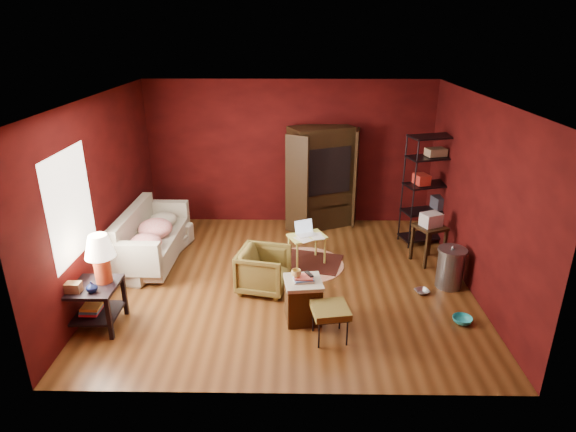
# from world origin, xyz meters

# --- Properties ---
(room) EXTENTS (5.54, 5.04, 2.84)m
(room) POSITION_xyz_m (-0.04, -0.01, 1.40)
(room) COLOR brown
(room) RESTS_ON ground
(sofa) EXTENTS (0.98, 1.91, 0.72)m
(sofa) POSITION_xyz_m (-2.33, 0.64, 0.36)
(sofa) COLOR #ABA793
(sofa) RESTS_ON ground
(armchair) EXTENTS (0.79, 0.83, 0.72)m
(armchair) POSITION_xyz_m (-0.35, -0.29, 0.36)
(armchair) COLOR black
(armchair) RESTS_ON ground
(pet_bowl_steel) EXTENTS (0.22, 0.13, 0.21)m
(pet_bowl_steel) POSITION_xyz_m (2.00, -0.37, 0.11)
(pet_bowl_steel) COLOR #AEAFB5
(pet_bowl_steel) RESTS_ON ground
(pet_bowl_turquoise) EXTENTS (0.26, 0.08, 0.26)m
(pet_bowl_turquoise) POSITION_xyz_m (2.36, -1.13, 0.13)
(pet_bowl_turquoise) COLOR #28B4BE
(pet_bowl_turquoise) RESTS_ON ground
(vase) EXTENTS (0.19, 0.19, 0.14)m
(vase) POSITION_xyz_m (-2.43, -1.43, 0.68)
(vase) COLOR #0B143A
(vase) RESTS_ON side_table
(mug) EXTENTS (0.15, 0.13, 0.13)m
(mug) POSITION_xyz_m (0.13, -1.09, 0.72)
(mug) COLOR #D8BC69
(mug) RESTS_ON hamper
(side_table) EXTENTS (0.64, 0.64, 1.27)m
(side_table) POSITION_xyz_m (-2.43, -1.21, 0.76)
(side_table) COLOR black
(side_table) RESTS_ON ground
(sofa_cushions) EXTENTS (0.84, 2.00, 0.83)m
(sofa_cushions) POSITION_xyz_m (-2.31, 0.64, 0.41)
(sofa_cushions) COLOR #ABA793
(sofa_cushions) RESTS_ON sofa
(hamper) EXTENTS (0.54, 0.54, 0.68)m
(hamper) POSITION_xyz_m (0.22, -1.07, 0.31)
(hamper) COLOR #43260F
(hamper) RESTS_ON ground
(footstool) EXTENTS (0.51, 0.51, 0.46)m
(footstool) POSITION_xyz_m (0.55, -1.49, 0.39)
(footstool) COLOR black
(footstool) RESTS_ON ground
(rug_round) EXTENTS (1.72, 1.72, 0.01)m
(rug_round) POSITION_xyz_m (0.27, 0.53, 0.01)
(rug_round) COLOR beige
(rug_round) RESTS_ON ground
(rug_oriental) EXTENTS (1.32, 1.04, 0.01)m
(rug_oriental) POSITION_xyz_m (0.29, 0.62, 0.02)
(rug_oriental) COLOR #501C15
(rug_oriental) RESTS_ON ground
(laptop_desk) EXTENTS (0.70, 0.62, 0.72)m
(laptop_desk) POSITION_xyz_m (0.30, 0.60, 0.44)
(laptop_desk) COLOR #F8FF74
(laptop_desk) RESTS_ON ground
(tv_armoire) EXTENTS (1.41, 1.18, 1.97)m
(tv_armoire) POSITION_xyz_m (0.60, 2.23, 1.03)
(tv_armoire) COLOR black
(tv_armoire) RESTS_ON ground
(wire_shelving) EXTENTS (1.05, 0.67, 1.98)m
(wire_shelving) POSITION_xyz_m (2.54, 1.51, 1.09)
(wire_shelving) COLOR black
(wire_shelving) RESTS_ON ground
(small_stand) EXTENTS (0.58, 0.58, 0.88)m
(small_stand) POSITION_xyz_m (2.33, 0.67, 0.65)
(small_stand) COLOR black
(small_stand) RESTS_ON ground
(trash_can) EXTENTS (0.46, 0.46, 0.68)m
(trash_can) POSITION_xyz_m (2.45, -0.15, 0.32)
(trash_can) COLOR slate
(trash_can) RESTS_ON ground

